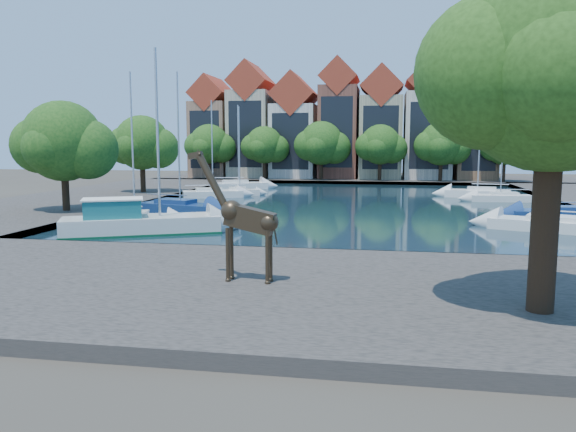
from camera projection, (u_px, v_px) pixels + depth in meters
name	position (u px, v px, depth m)	size (l,w,h in m)	color
ground	(326.00, 259.00, 27.27)	(160.00, 160.00, 0.00)	#38332B
water_basin	(354.00, 204.00, 50.71)	(38.00, 50.00, 0.08)	black
near_quay	(306.00, 291.00, 20.40)	(50.00, 14.00, 0.50)	#47423E
far_quay	(366.00, 179.00, 81.94)	(60.00, 16.00, 0.50)	#47423E
left_quay	(97.00, 197.00, 54.91)	(14.00, 52.00, 0.50)	#47423E
plane_tree	(558.00, 70.00, 16.18)	(8.32, 6.40, 10.62)	#332114
townhouse_west_end	(214.00, 131.00, 84.89)	(5.44, 9.18, 14.93)	#956B51
townhouse_west_mid	(252.00, 125.00, 83.76)	(5.94, 9.18, 16.79)	#BBAE90
townhouse_west_inner	(295.00, 130.00, 82.78)	(6.43, 9.18, 15.15)	silver
townhouse_center	(339.00, 123.00, 81.54)	(5.44, 9.18, 16.93)	brown
townhouse_east_inner	(381.00, 127.00, 80.61)	(5.94, 9.18, 15.79)	tan
townhouse_east_mid	(427.00, 125.00, 79.46)	(6.43, 9.18, 16.65)	beige
townhouse_east_end	(475.00, 132.00, 78.49)	(5.44, 9.18, 14.43)	brown
far_tree_far_west	(210.00, 145.00, 79.62)	(7.28, 5.60, 7.68)	#332114
far_tree_west	(265.00, 146.00, 78.28)	(6.76, 5.20, 7.36)	#332114
far_tree_mid_west	(322.00, 145.00, 76.90)	(7.80, 6.00, 8.00)	#332114
far_tree_mid_east	(381.00, 146.00, 75.57)	(7.02, 5.40, 7.52)	#332114
far_tree_east	(442.00, 145.00, 74.20)	(7.54, 5.80, 7.84)	#332114
far_tree_far_east	(505.00, 146.00, 72.87)	(6.76, 5.20, 7.36)	#332114
side_tree_left_near	(64.00, 144.00, 41.80)	(7.80, 6.00, 8.20)	#332114
side_tree_left_far	(143.00, 145.00, 57.62)	(7.28, 5.60, 7.88)	#332114
giraffe_statue	(243.00, 218.00, 20.55)	(3.36, 0.68, 4.80)	#36291B
motorsailer	(136.00, 220.00, 34.01)	(9.58, 6.44, 11.09)	silver
sailboat_left_a	(135.00, 217.00, 37.72)	(5.79, 3.22, 10.11)	silver
sailboat_left_b	(180.00, 206.00, 44.19)	(7.16, 3.98, 10.91)	navy
sailboat_left_c	(213.00, 192.00, 56.70)	(6.28, 4.30, 9.67)	white
sailboat_left_d	(240.00, 190.00, 58.91)	(4.35, 2.61, 9.20)	silver
sailboat_left_e	(239.00, 184.00, 67.05)	(7.12, 4.96, 9.90)	white
sailboat_right_a	(545.00, 222.00, 35.37)	(6.94, 4.55, 8.85)	silver
sailboat_right_b	(556.00, 212.00, 40.52)	(6.40, 2.62, 11.24)	navy
sailboat_right_c	(500.00, 196.00, 52.96)	(5.61, 2.23, 7.36)	silver
sailboat_right_d	(477.00, 192.00, 56.75)	(6.57, 3.24, 9.51)	white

